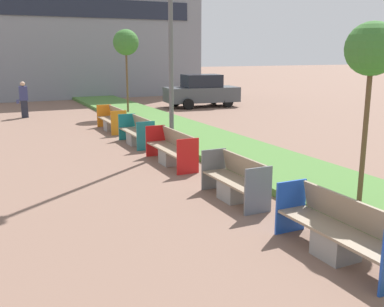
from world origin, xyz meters
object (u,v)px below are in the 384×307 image
object	(u,v)px
sapling_tree_near	(372,51)
bench_teal_frame	(137,134)
bench_orange_frame	(112,121)
parked_car_distant	(202,91)
pedestrian_walking	(24,99)
bench_red_frame	(172,151)
sapling_tree_far	(126,43)
bench_blue_frame	(338,234)
bench_grey_frame	(235,184)

from	to	relation	value
sapling_tree_near	bench_teal_frame	bearing A→B (deg)	103.28
bench_teal_frame	bench_orange_frame	distance (m)	3.13
bench_teal_frame	parked_car_distant	xyz separation A→B (m)	(6.90, 8.82, 0.55)
bench_orange_frame	pedestrian_walking	xyz separation A→B (m)	(-2.85, 5.44, 0.51)
bench_red_frame	pedestrian_walking	bearing A→B (deg)	103.76
bench_orange_frame	sapling_tree_far	distance (m)	5.49
bench_blue_frame	pedestrian_walking	bearing A→B (deg)	98.88
bench_grey_frame	bench_orange_frame	xyz separation A→B (m)	(0.00, 9.72, 0.01)
bench_blue_frame	bench_grey_frame	xyz separation A→B (m)	(-0.01, 3.08, -0.01)
bench_red_frame	bench_orange_frame	xyz separation A→B (m)	(-0.00, 6.20, -0.00)
bench_red_frame	pedestrian_walking	xyz separation A→B (m)	(-2.85, 11.64, 0.51)
sapling_tree_near	sapling_tree_far	size ratio (longest dim) A/B	0.88
bench_teal_frame	bench_orange_frame	size ratio (longest dim) A/B	0.93
bench_orange_frame	sapling_tree_near	world-z (taller)	sapling_tree_near
bench_teal_frame	bench_orange_frame	bearing A→B (deg)	89.97
bench_grey_frame	bench_red_frame	bearing A→B (deg)	89.90
bench_blue_frame	sapling_tree_far	bearing A→B (deg)	83.45
bench_grey_frame	bench_red_frame	xyz separation A→B (m)	(0.01, 3.52, 0.01)
parked_car_distant	pedestrian_walking	bearing A→B (deg)	-171.98
bench_orange_frame	pedestrian_walking	world-z (taller)	pedestrian_walking
pedestrian_walking	parked_car_distant	distance (m)	9.75
bench_orange_frame	bench_teal_frame	bearing A→B (deg)	-90.03
sapling_tree_near	parked_car_distant	xyz separation A→B (m)	(4.97, 17.02, -2.22)
pedestrian_walking	bench_blue_frame	bearing A→B (deg)	-81.12
bench_grey_frame	bench_orange_frame	world-z (taller)	same
bench_orange_frame	sapling_tree_near	bearing A→B (deg)	-80.31
bench_grey_frame	bench_red_frame	size ratio (longest dim) A/B	0.79
pedestrian_walking	parked_car_distant	xyz separation A→B (m)	(9.75, 0.25, 0.03)
bench_teal_frame	pedestrian_walking	size ratio (longest dim) A/B	1.19
bench_red_frame	bench_teal_frame	xyz separation A→B (m)	(-0.00, 3.07, -0.01)
bench_red_frame	sapling_tree_far	distance (m)	10.89
bench_teal_frame	sapling_tree_near	xyz separation A→B (m)	(1.94, -8.20, 2.76)
bench_red_frame	bench_teal_frame	world-z (taller)	same
sapling_tree_far	pedestrian_walking	xyz separation A→B (m)	(-4.78, 1.40, -2.66)
bench_teal_frame	parked_car_distant	size ratio (longest dim) A/B	0.47
bench_teal_frame	sapling_tree_far	xyz separation A→B (m)	(1.94, 7.16, 3.18)
bench_orange_frame	sapling_tree_far	xyz separation A→B (m)	(1.93, 4.03, 3.18)
sapling_tree_near	pedestrian_walking	size ratio (longest dim) A/B	2.12
bench_blue_frame	bench_red_frame	distance (m)	6.60
bench_blue_frame	parked_car_distant	xyz separation A→B (m)	(6.90, 18.49, 0.54)
bench_orange_frame	bench_red_frame	bearing A→B (deg)	-89.98
bench_teal_frame	bench_red_frame	bearing A→B (deg)	-89.93
bench_teal_frame	parked_car_distant	bearing A→B (deg)	51.94
bench_grey_frame	bench_blue_frame	bearing A→B (deg)	-89.90
bench_blue_frame	bench_grey_frame	size ratio (longest dim) A/B	1.22
bench_teal_frame	sapling_tree_near	distance (m)	8.87
sapling_tree_far	pedestrian_walking	bearing A→B (deg)	163.65
parked_car_distant	bench_orange_frame	bearing A→B (deg)	-133.97
bench_teal_frame	sapling_tree_near	bearing A→B (deg)	-76.72
bench_red_frame	sapling_tree_far	xyz separation A→B (m)	(1.93, 10.23, 3.17)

